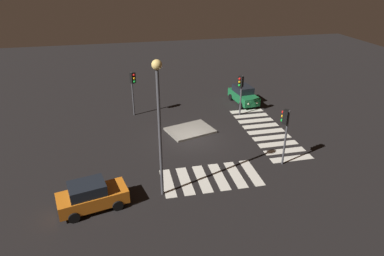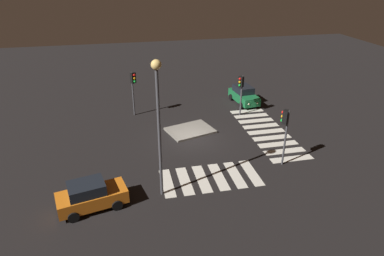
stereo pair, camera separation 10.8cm
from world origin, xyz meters
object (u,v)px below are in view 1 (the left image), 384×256
traffic_light_west (133,83)px  car_green (243,95)px  traffic_light_north (241,86)px  traffic_light_east (285,124)px  traffic_island (190,130)px  street_lamp (159,109)px  car_orange (91,196)px

traffic_light_west → car_green: bearing=59.5°
traffic_light_north → traffic_light_east: size_ratio=0.92×
traffic_island → street_lamp: 10.53m
car_orange → street_lamp: street_lamp is taller
traffic_island → traffic_light_east: bearing=-51.5°
traffic_light_east → car_orange: bearing=53.1°
traffic_light_east → street_lamp: size_ratio=0.49×
car_orange → car_green: car_green is taller
traffic_island → car_orange: size_ratio=1.04×
car_orange → traffic_island: bearing=35.5°
car_orange → traffic_light_east: 13.17m
traffic_light_east → street_lamp: bearing=54.8°
traffic_island → traffic_light_east: traffic_light_east is taller
street_lamp → car_green: bearing=53.0°
car_green → traffic_light_west: size_ratio=1.01×
car_orange → street_lamp: bearing=-7.1°
car_orange → traffic_light_north: (12.85, 11.07, 2.02)m
car_green → car_orange: bearing=-51.8°
traffic_light_north → traffic_light_east: (-0.07, -8.89, 0.24)m
traffic_island → car_orange: 11.58m
car_green → traffic_light_east: (-1.54, -11.79, 2.24)m
traffic_light_west → traffic_light_east: (9.45, -10.93, -0.03)m
traffic_island → traffic_light_north: (5.21, 2.41, 2.77)m
traffic_light_north → street_lamp: 14.05m
traffic_island → car_green: car_green is taller
car_green → traffic_light_north: traffic_light_north is taller
traffic_island → street_lamp: street_lamp is taller
traffic_light_east → traffic_island: bearing=-8.1°
traffic_light_north → traffic_light_west: bearing=-47.9°
traffic_light_east → car_green: bearing=-54.1°
car_green → street_lamp: street_lamp is taller
traffic_light_north → traffic_light_west: 9.73m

